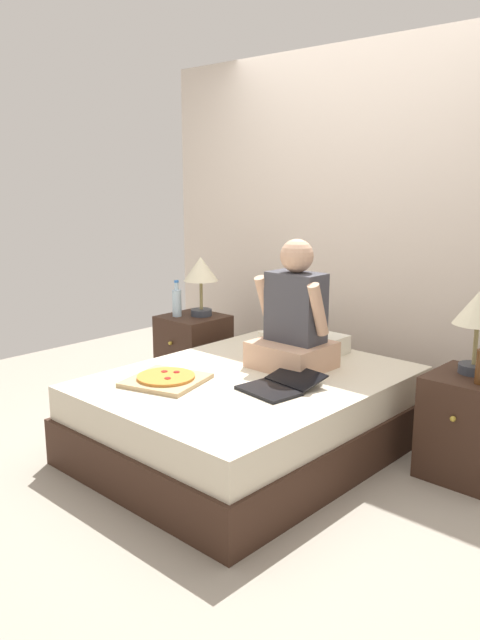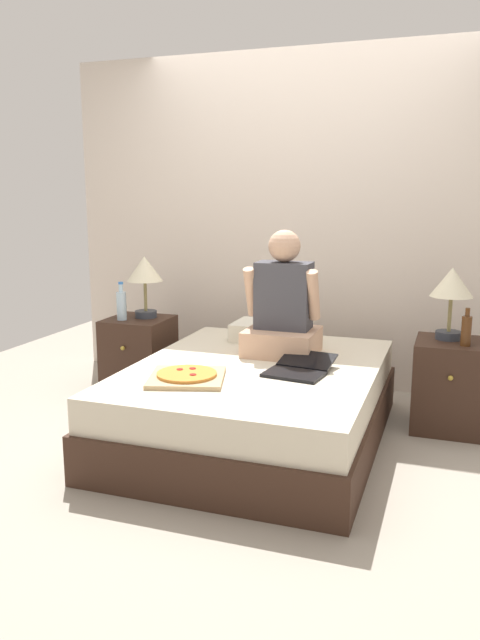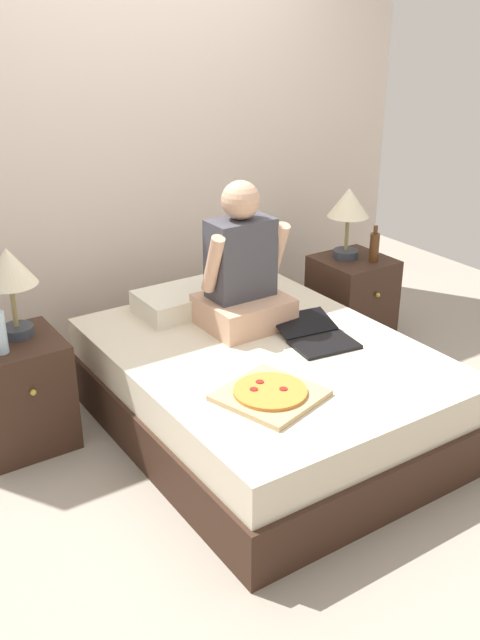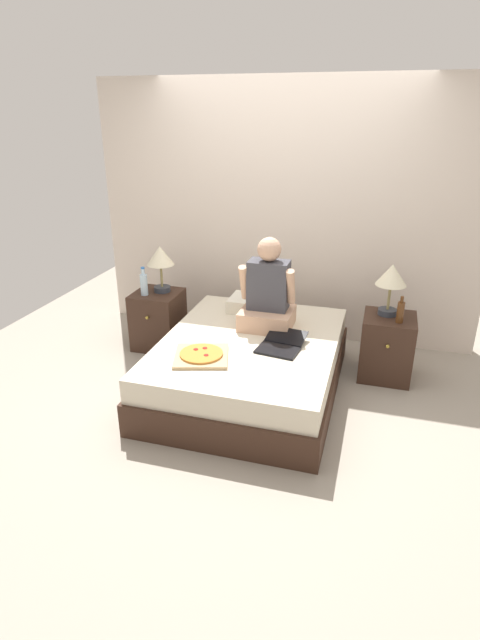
{
  "view_description": "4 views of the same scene",
  "coord_description": "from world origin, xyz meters",
  "px_view_note": "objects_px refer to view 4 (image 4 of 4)",
  "views": [
    {
      "loc": [
        2.32,
        -2.59,
        1.59
      ],
      "look_at": [
        -0.1,
        0.03,
        0.78
      ],
      "focal_mm": 35.0,
      "sensor_mm": 36.0,
      "label": 1
    },
    {
      "loc": [
        1.09,
        -3.4,
        1.46
      ],
      "look_at": [
        -0.07,
        -0.11,
        0.75
      ],
      "focal_mm": 35.0,
      "sensor_mm": 36.0,
      "label": 2
    },
    {
      "loc": [
        -1.89,
        -2.61,
        2.06
      ],
      "look_at": [
        -0.13,
        0.03,
        0.64
      ],
      "focal_mm": 40.0,
      "sensor_mm": 36.0,
      "label": 3
    },
    {
      "loc": [
        0.96,
        -3.57,
        2.2
      ],
      "look_at": [
        -0.05,
        -0.1,
        0.67
      ],
      "focal_mm": 28.0,
      "sensor_mm": 36.0,
      "label": 4
    }
  ],
  "objects_px": {
    "beer_bottle": "(400,312)",
    "pizza_box": "(201,355)",
    "nightstand_left": "(158,320)",
    "water_bottle": "(144,284)",
    "lamp_on_left_nightstand": "(160,259)",
    "lamp_on_right_nightstand": "(391,279)",
    "laptop": "(281,345)",
    "bed": "(249,365)",
    "nightstand_right": "(387,347)",
    "person_seated": "(268,295)"
  },
  "relations": [
    {
      "from": "laptop",
      "to": "person_seated",
      "type": "bearing_deg",
      "value": 117.22
    },
    {
      "from": "lamp_on_right_nightstand",
      "to": "beer_bottle",
      "type": "distance_m",
      "value": 0.29
    },
    {
      "from": "bed",
      "to": "lamp_on_right_nightstand",
      "type": "distance_m",
      "value": 1.4
    },
    {
      "from": "nightstand_left",
      "to": "water_bottle",
      "type": "distance_m",
      "value": 0.41
    },
    {
      "from": "bed",
      "to": "lamp_on_right_nightstand",
      "type": "bearing_deg",
      "value": 30.07
    },
    {
      "from": "nightstand_left",
      "to": "lamp_on_left_nightstand",
      "type": "distance_m",
      "value": 0.61
    },
    {
      "from": "beer_bottle",
      "to": "bed",
      "type": "bearing_deg",
      "value": -158.19
    },
    {
      "from": "lamp_on_left_nightstand",
      "to": "lamp_on_right_nightstand",
      "type": "height_order",
      "value": "same"
    },
    {
      "from": "nightstand_left",
      "to": "pizza_box",
      "type": "xyz_separation_m",
      "value": [
        0.82,
        -0.98,
        0.2
      ]
    },
    {
      "from": "bed",
      "to": "lamp_on_left_nightstand",
      "type": "distance_m",
      "value": 1.39
    },
    {
      "from": "bed",
      "to": "pizza_box",
      "type": "relative_size",
      "value": 3.73
    },
    {
      "from": "bed",
      "to": "person_seated",
      "type": "height_order",
      "value": "person_seated"
    },
    {
      "from": "lamp_on_right_nightstand",
      "to": "person_seated",
      "type": "relative_size",
      "value": 0.58
    },
    {
      "from": "water_bottle",
      "to": "person_seated",
      "type": "height_order",
      "value": "person_seated"
    },
    {
      "from": "pizza_box",
      "to": "laptop",
      "type": "bearing_deg",
      "value": 31.66
    },
    {
      "from": "nightstand_left",
      "to": "person_seated",
      "type": "relative_size",
      "value": 0.73
    },
    {
      "from": "beer_bottle",
      "to": "lamp_on_left_nightstand",
      "type": "bearing_deg",
      "value": 176.13
    },
    {
      "from": "beer_bottle",
      "to": "laptop",
      "type": "height_order",
      "value": "beer_bottle"
    },
    {
      "from": "laptop",
      "to": "lamp_on_left_nightstand",
      "type": "bearing_deg",
      "value": 152.46
    },
    {
      "from": "lamp_on_right_nightstand",
      "to": "pizza_box",
      "type": "height_order",
      "value": "lamp_on_right_nightstand"
    },
    {
      "from": "nightstand_left",
      "to": "lamp_on_right_nightstand",
      "type": "distance_m",
      "value": 2.24
    },
    {
      "from": "lamp_on_right_nightstand",
      "to": "beer_bottle",
      "type": "bearing_deg",
      "value": -56.31
    },
    {
      "from": "beer_bottle",
      "to": "laptop",
      "type": "bearing_deg",
      "value": -148.63
    },
    {
      "from": "bed",
      "to": "lamp_on_right_nightstand",
      "type": "height_order",
      "value": "lamp_on_right_nightstand"
    },
    {
      "from": "beer_bottle",
      "to": "pizza_box",
      "type": "bearing_deg",
      "value": -148.52
    },
    {
      "from": "lamp_on_right_nightstand",
      "to": "pizza_box",
      "type": "bearing_deg",
      "value": -142.37
    },
    {
      "from": "lamp_on_left_nightstand",
      "to": "person_seated",
      "type": "xyz_separation_m",
      "value": [
        1.12,
        -0.3,
        -0.14
      ]
    },
    {
      "from": "lamp_on_right_nightstand",
      "to": "beer_bottle",
      "type": "relative_size",
      "value": 1.96
    },
    {
      "from": "bed",
      "to": "person_seated",
      "type": "distance_m",
      "value": 0.62
    },
    {
      "from": "person_seated",
      "to": "water_bottle",
      "type": "bearing_deg",
      "value": 172.83
    },
    {
      "from": "nightstand_right",
      "to": "person_seated",
      "type": "relative_size",
      "value": 0.73
    },
    {
      "from": "lamp_on_left_nightstand",
      "to": "beer_bottle",
      "type": "height_order",
      "value": "lamp_on_left_nightstand"
    },
    {
      "from": "lamp_on_left_nightstand",
      "to": "person_seated",
      "type": "distance_m",
      "value": 1.17
    },
    {
      "from": "beer_bottle",
      "to": "laptop",
      "type": "relative_size",
      "value": 0.51
    },
    {
      "from": "lamp_on_left_nightstand",
      "to": "lamp_on_right_nightstand",
      "type": "xyz_separation_m",
      "value": [
        2.11,
        0.0,
        0.0
      ]
    },
    {
      "from": "lamp_on_right_nightstand",
      "to": "bed",
      "type": "bearing_deg",
      "value": -149.93
    },
    {
      "from": "lamp_on_left_nightstand",
      "to": "water_bottle",
      "type": "distance_m",
      "value": 0.28
    },
    {
      "from": "lamp_on_right_nightstand",
      "to": "laptop",
      "type": "distance_m",
      "value": 1.13
    },
    {
      "from": "beer_bottle",
      "to": "pizza_box",
      "type": "xyz_separation_m",
      "value": [
        -1.43,
        -0.88,
        -0.18
      ]
    },
    {
      "from": "water_bottle",
      "to": "lamp_on_right_nightstand",
      "type": "distance_m",
      "value": 2.25
    },
    {
      "from": "person_seated",
      "to": "pizza_box",
      "type": "height_order",
      "value": "person_seated"
    },
    {
      "from": "nightstand_right",
      "to": "pizza_box",
      "type": "height_order",
      "value": "nightstand_right"
    },
    {
      "from": "nightstand_left",
      "to": "water_bottle",
      "type": "xyz_separation_m",
      "value": [
        -0.08,
        -0.09,
        0.39
      ]
    },
    {
      "from": "nightstand_right",
      "to": "pizza_box",
      "type": "relative_size",
      "value": 1.14
    },
    {
      "from": "bed",
      "to": "pizza_box",
      "type": "distance_m",
      "value": 0.55
    },
    {
      "from": "lamp_on_right_nightstand",
      "to": "lamp_on_left_nightstand",
      "type": "bearing_deg",
      "value": 180.0
    },
    {
      "from": "bed",
      "to": "pizza_box",
      "type": "bearing_deg",
      "value": -123.14
    },
    {
      "from": "bed",
      "to": "laptop",
      "type": "bearing_deg",
      "value": -15.63
    },
    {
      "from": "lamp_on_right_nightstand",
      "to": "water_bottle",
      "type": "bearing_deg",
      "value": -176.41
    },
    {
      "from": "lamp_on_right_nightstand",
      "to": "laptop",
      "type": "bearing_deg",
      "value": -138.74
    }
  ]
}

